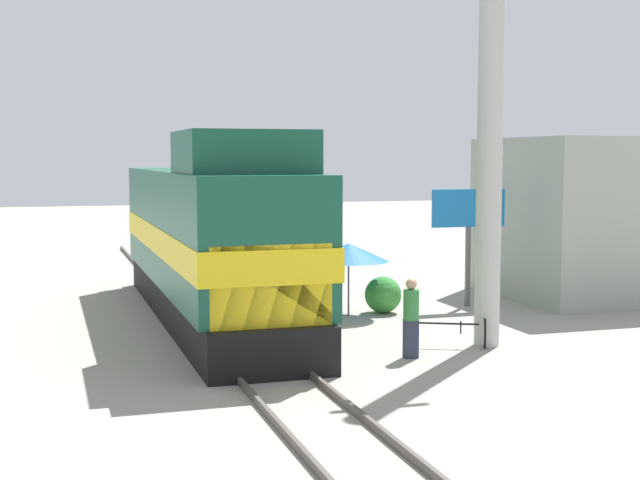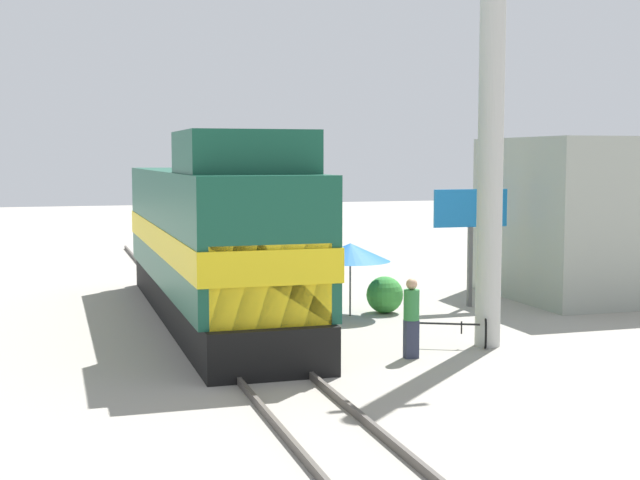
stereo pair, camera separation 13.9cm
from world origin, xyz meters
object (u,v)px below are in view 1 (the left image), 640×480
locomotive (212,242)px  utility_pole (490,110)px  vendor_umbrella (349,252)px  person_bystander (411,315)px  bicycle (448,332)px  billboard_sign (468,216)px

locomotive → utility_pole: (5.47, -4.82, 3.27)m
utility_pole → vendor_umbrella: 6.11m
person_bystander → bicycle: (1.24, 0.76, -0.59)m
person_bystander → billboard_sign: bearing=53.5°
locomotive → person_bystander: size_ratio=8.10×
utility_pole → vendor_umbrella: size_ratio=4.88×
vendor_umbrella → bicycle: size_ratio=1.20×
person_bystander → utility_pole: bearing=17.0°
person_bystander → bicycle: 1.57m
person_bystander → bicycle: bearing=31.5°
locomotive → person_bystander: bearing=-59.0°
utility_pole → person_bystander: (-2.17, -0.66, -4.44)m
locomotive → vendor_umbrella: size_ratio=6.41×
billboard_sign → utility_pole: bearing=-112.1°
utility_pole → billboard_sign: size_ratio=3.15×
locomotive → vendor_umbrella: bearing=-3.8°
utility_pole → billboard_sign: bearing=67.9°
locomotive → billboard_sign: locomotive is taller
person_bystander → locomotive: bearing=121.0°
utility_pole → person_bystander: size_ratio=6.17×
person_bystander → bicycle: size_ratio=0.95×
bicycle → vendor_umbrella: bearing=36.3°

